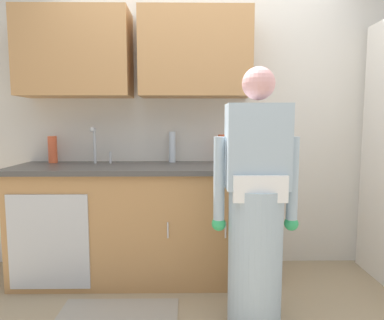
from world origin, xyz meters
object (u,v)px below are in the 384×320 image
object	(u,v)px
person_at_sink	(256,218)
bottle_water_short	(222,149)
knife_on_counter	(233,165)
sink	(95,167)
cup_by_sink	(243,156)
bottle_water_tall	(53,150)
bottle_dish_liquid	(172,147)

from	to	relation	value
person_at_sink	bottle_water_short	xyz separation A→B (m)	(-0.13, 0.88, 0.37)
knife_on_counter	person_at_sink	bearing A→B (deg)	-147.03
bottle_water_short	person_at_sink	bearing A→B (deg)	-81.61
sink	knife_on_counter	bearing A→B (deg)	0.78
sink	cup_by_sink	world-z (taller)	sink
sink	bottle_water_tall	size ratio (longest dim) A/B	2.17
bottle_water_short	bottle_dish_liquid	bearing A→B (deg)	176.37
bottle_dish_liquid	cup_by_sink	world-z (taller)	bottle_dish_liquid
bottle_water_tall	knife_on_counter	world-z (taller)	bottle_water_tall
person_at_sink	bottle_dish_liquid	size ratio (longest dim) A/B	6.02
sink	bottle_water_tall	bearing A→B (deg)	155.85
bottle_dish_liquid	cup_by_sink	xyz separation A→B (m)	(0.62, -0.02, -0.08)
person_at_sink	cup_by_sink	xyz separation A→B (m)	(0.05, 0.90, 0.30)
bottle_water_tall	bottle_dish_liquid	distance (m)	1.03
person_at_sink	bottle_dish_liquid	world-z (taller)	person_at_sink
bottle_dish_liquid	bottle_water_short	bearing A→B (deg)	-3.63
bottle_water_tall	bottle_dish_liquid	world-z (taller)	bottle_dish_liquid
sink	person_at_sink	bearing A→B (deg)	-30.47
bottle_water_tall	bottle_water_short	world-z (taller)	bottle_water_short
bottle_water_short	cup_by_sink	size ratio (longest dim) A/B	2.29
person_at_sink	cup_by_sink	world-z (taller)	person_at_sink
knife_on_counter	bottle_dish_liquid	bearing A→B (deg)	97.21
bottle_water_tall	cup_by_sink	distance (m)	1.65
bottle_dish_liquid	cup_by_sink	size ratio (longest dim) A/B	2.53
bottle_dish_liquid	cup_by_sink	distance (m)	0.62
sink	cup_by_sink	distance (m)	1.25
bottle_dish_liquid	cup_by_sink	bearing A→B (deg)	-1.55
sink	cup_by_sink	bearing A→B (deg)	9.25
sink	bottle_water_tall	distance (m)	0.47
person_at_sink	cup_by_sink	bearing A→B (deg)	86.53
cup_by_sink	bottle_water_tall	bearing A→B (deg)	-179.48
bottle_water_short	bottle_dish_liquid	world-z (taller)	bottle_dish_liquid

